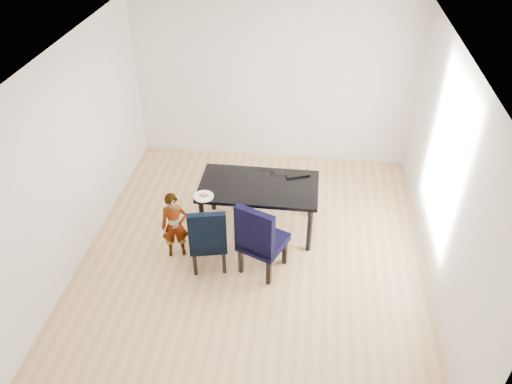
# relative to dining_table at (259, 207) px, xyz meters

# --- Properties ---
(floor) EXTENTS (4.50, 5.00, 0.01)m
(floor) POSITION_rel_dining_table_xyz_m (0.00, -0.50, -0.38)
(floor) COLOR tan
(floor) RESTS_ON ground
(ceiling) EXTENTS (4.50, 5.00, 0.01)m
(ceiling) POSITION_rel_dining_table_xyz_m (0.00, -0.50, 2.33)
(ceiling) COLOR white
(ceiling) RESTS_ON wall_back
(wall_back) EXTENTS (4.50, 0.01, 2.70)m
(wall_back) POSITION_rel_dining_table_xyz_m (0.00, 2.00, 0.98)
(wall_back) COLOR silver
(wall_back) RESTS_ON ground
(wall_front) EXTENTS (4.50, 0.01, 2.70)m
(wall_front) POSITION_rel_dining_table_xyz_m (0.00, -3.00, 0.98)
(wall_front) COLOR white
(wall_front) RESTS_ON ground
(wall_left) EXTENTS (0.01, 5.00, 2.70)m
(wall_left) POSITION_rel_dining_table_xyz_m (-2.25, -0.50, 0.98)
(wall_left) COLOR white
(wall_left) RESTS_ON ground
(wall_right) EXTENTS (0.01, 5.00, 2.70)m
(wall_right) POSITION_rel_dining_table_xyz_m (2.25, -0.50, 0.98)
(wall_right) COLOR white
(wall_right) RESTS_ON ground
(dining_table) EXTENTS (1.60, 0.90, 0.75)m
(dining_table) POSITION_rel_dining_table_xyz_m (0.00, 0.00, 0.00)
(dining_table) COLOR black
(dining_table) RESTS_ON floor
(chair_left) EXTENTS (0.55, 0.57, 0.96)m
(chair_left) POSITION_rel_dining_table_xyz_m (-0.55, -0.78, 0.11)
(chair_left) COLOR black
(chair_left) RESTS_ON floor
(chair_right) EXTENTS (0.68, 0.69, 1.07)m
(chair_right) POSITION_rel_dining_table_xyz_m (0.15, -0.78, 0.16)
(chair_right) COLOR black
(chair_right) RESTS_ON floor
(child) EXTENTS (0.40, 0.32, 0.96)m
(child) POSITION_rel_dining_table_xyz_m (-1.02, -0.65, 0.10)
(child) COLOR orange
(child) RESTS_ON floor
(plate) EXTENTS (0.30, 0.30, 0.01)m
(plate) POSITION_rel_dining_table_xyz_m (-0.68, -0.35, 0.38)
(plate) COLOR white
(plate) RESTS_ON dining_table
(sandwich) EXTENTS (0.15, 0.08, 0.06)m
(sandwich) POSITION_rel_dining_table_xyz_m (-0.67, -0.36, 0.42)
(sandwich) COLOR #C79247
(sandwich) RESTS_ON plate
(laptop) EXTENTS (0.40, 0.33, 0.03)m
(laptop) POSITION_rel_dining_table_xyz_m (0.49, 0.35, 0.39)
(laptop) COLOR black
(laptop) RESTS_ON dining_table
(cable_tangle) EXTENTS (0.16, 0.16, 0.01)m
(cable_tangle) POSITION_rel_dining_table_xyz_m (0.11, 0.26, 0.38)
(cable_tangle) COLOR black
(cable_tangle) RESTS_ON dining_table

